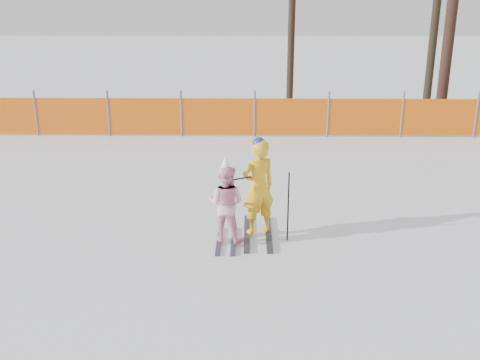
{
  "coord_description": "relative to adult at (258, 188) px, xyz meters",
  "views": [
    {
      "loc": [
        0.14,
        -6.92,
        3.42
      ],
      "look_at": [
        0.0,
        0.5,
        1.0
      ],
      "focal_mm": 40.0,
      "sensor_mm": 36.0,
      "label": 1
    }
  ],
  "objects": [
    {
      "name": "tree_trunks",
      "position": [
        4.51,
        9.53,
        2.36
      ],
      "size": [
        4.97,
        2.9,
        6.85
      ],
      "color": "black",
      "rests_on": "ground"
    },
    {
      "name": "ski_poles",
      "position": [
        0.3,
        -0.19,
        -0.14
      ],
      "size": [
        0.84,
        0.17,
        1.09
      ],
      "color": "black",
      "rests_on": "ground"
    },
    {
      "name": "safety_fence",
      "position": [
        -1.74,
        6.66,
        -0.22
      ],
      "size": [
        16.61,
        0.06,
        1.25
      ],
      "color": "#595960",
      "rests_on": "ground"
    },
    {
      "name": "child",
      "position": [
        -0.48,
        -0.28,
        -0.15
      ],
      "size": [
        0.68,
        1.01,
        1.37
      ],
      "color": "black",
      "rests_on": "ground"
    },
    {
      "name": "ground",
      "position": [
        -0.27,
        -0.8,
        -0.78
      ],
      "size": [
        120.0,
        120.0,
        0.0
      ],
      "primitive_type": "plane",
      "color": "white",
      "rests_on": "ground"
    },
    {
      "name": "adult",
      "position": [
        0.0,
        0.0,
        0.0
      ],
      "size": [
        0.65,
        1.39,
        1.57
      ],
      "color": "black",
      "rests_on": "ground"
    }
  ]
}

